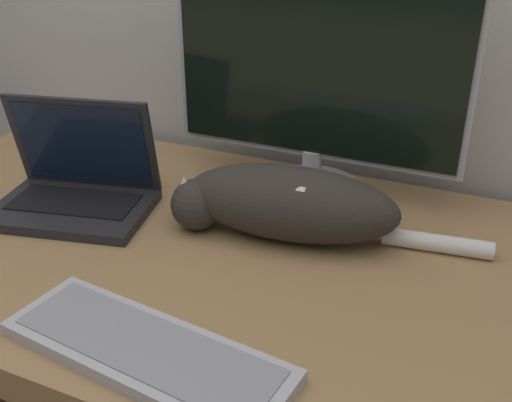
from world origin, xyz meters
The scene contains 5 objects.
desk centered at (0.00, 0.40, 0.60)m, with size 1.50×0.80×0.77m.
monitor centered at (0.10, 0.67, 1.03)m, with size 0.59×0.22×0.51m.
laptop centered at (-0.31, 0.41, 0.81)m, with size 0.34×0.27×0.22m.
external_keyboard centered at (0.06, 0.10, 0.78)m, with size 0.43×0.18×0.02m.
cat centered at (0.11, 0.48, 0.84)m, with size 0.57×0.19×0.14m.
Camera 1 is at (0.46, -0.42, 1.33)m, focal length 42.00 mm.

